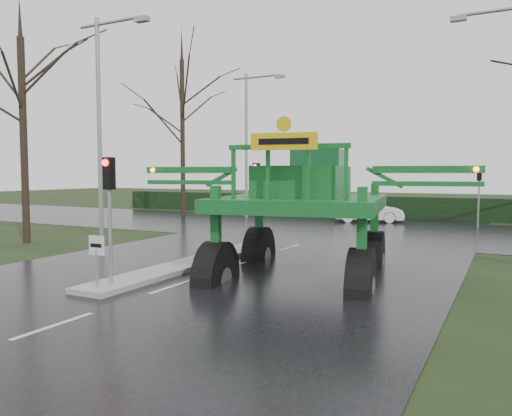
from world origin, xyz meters
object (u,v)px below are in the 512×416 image
at_px(traffic_signal_far, 479,182).
at_px(white_sedan, 368,222).
at_px(traffic_signal_mid, 256,186).
at_px(keep_left_sign, 97,253).
at_px(street_light_left_near, 104,109).
at_px(crop_sprayer, 219,186).
at_px(street_light_left_far, 250,132).
at_px(traffic_signal_near, 109,193).

height_order(traffic_signal_far, white_sedan, traffic_signal_far).
bearing_deg(traffic_signal_mid, white_sedan, 83.59).
bearing_deg(keep_left_sign, street_light_left_near, 132.59).
bearing_deg(crop_sprayer, white_sedan, 82.02).
xyz_separation_m(street_light_left_near, white_sedan, (8.32, 14.22, -5.99)).
distance_m(traffic_signal_far, street_light_left_far, 15.08).
bearing_deg(white_sedan, keep_left_sign, 157.47).
xyz_separation_m(street_light_left_near, street_light_left_far, (0.00, 14.00, 0.00)).
height_order(keep_left_sign, crop_sprayer, crop_sprayer).
height_order(keep_left_sign, white_sedan, keep_left_sign).
bearing_deg(traffic_signal_mid, street_light_left_near, -167.79).
bearing_deg(traffic_signal_near, traffic_signal_far, 69.64).
bearing_deg(traffic_signal_near, street_light_left_near, 134.53).
bearing_deg(street_light_left_far, traffic_signal_near, -71.83).
relative_size(keep_left_sign, traffic_signal_far, 0.38).
xyz_separation_m(traffic_signal_mid, crop_sprayer, (1.89, -6.03, 0.14)).
xyz_separation_m(traffic_signal_far, street_light_left_far, (-14.69, -0.01, 3.40)).
bearing_deg(white_sedan, crop_sprayer, 162.64).
xyz_separation_m(keep_left_sign, crop_sprayer, (1.89, 2.97, 1.67)).
distance_m(traffic_signal_mid, street_light_left_far, 14.68).
relative_size(traffic_signal_near, white_sedan, 0.82).
xyz_separation_m(street_light_left_far, white_sedan, (8.32, 0.22, -5.99)).
bearing_deg(traffic_signal_far, traffic_signal_mid, 58.07).
bearing_deg(street_light_left_near, crop_sprayer, -27.31).
height_order(keep_left_sign, street_light_left_near, street_light_left_near).
bearing_deg(traffic_signal_far, traffic_signal_near, 69.64).
xyz_separation_m(traffic_signal_near, street_light_left_near, (-6.89, 7.01, 3.40)).
bearing_deg(keep_left_sign, crop_sprayer, 57.53).
relative_size(traffic_signal_mid, street_light_left_near, 0.35).
height_order(crop_sprayer, white_sedan, crop_sprayer).
xyz_separation_m(traffic_signal_near, street_light_left_far, (-6.89, 21.01, 3.40)).
distance_m(traffic_signal_near, crop_sprayer, 3.11).
distance_m(street_light_left_near, crop_sprayer, 10.41).
distance_m(keep_left_sign, traffic_signal_near, 1.61).
xyz_separation_m(keep_left_sign, traffic_signal_near, (0.00, 0.49, 1.53)).
relative_size(traffic_signal_near, crop_sprayer, 0.35).
bearing_deg(street_light_left_near, keep_left_sign, -47.41).
relative_size(traffic_signal_mid, white_sedan, 0.82).
bearing_deg(white_sedan, traffic_signal_near, 157.38).
bearing_deg(keep_left_sign, traffic_signal_far, 70.07).
bearing_deg(traffic_signal_far, white_sedan, -1.89).
relative_size(street_light_left_far, white_sedan, 2.34).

